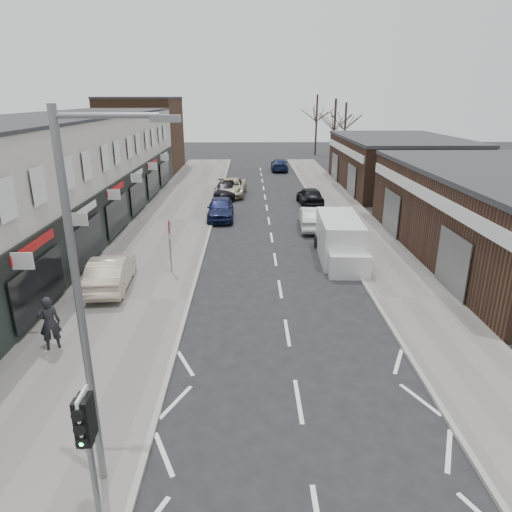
{
  "coord_description": "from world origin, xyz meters",
  "views": [
    {
      "loc": [
        -1.39,
        -8.91,
        8.23
      ],
      "look_at": [
        -1.13,
        7.13,
        2.6
      ],
      "focal_mm": 32.0,
      "sensor_mm": 36.0,
      "label": 1
    }
  ],
  "objects_px": {
    "sedan_on_pavement": "(111,272)",
    "parked_car_left_a": "(220,208)",
    "parked_car_right_b": "(310,196)",
    "parked_car_left_b": "(225,190)",
    "traffic_light": "(87,431)",
    "warning_sign": "(170,231)",
    "parked_car_right_c": "(279,165)",
    "street_lamp": "(87,294)",
    "white_van": "(340,240)",
    "parked_car_left_c": "(231,187)",
    "parked_car_right_a": "(312,218)",
    "pedestrian": "(49,323)"
  },
  "relations": [
    {
      "from": "parked_car_left_b",
      "to": "parked_car_right_a",
      "type": "bearing_deg",
      "value": -57.17
    },
    {
      "from": "parked_car_left_b",
      "to": "traffic_light",
      "type": "bearing_deg",
      "value": -91.09
    },
    {
      "from": "parked_car_left_a",
      "to": "parked_car_left_b",
      "type": "xyz_separation_m",
      "value": [
        0.0,
        7.21,
        -0.12
      ]
    },
    {
      "from": "parked_car_left_c",
      "to": "parked_car_right_c",
      "type": "relative_size",
      "value": 1.11
    },
    {
      "from": "traffic_light",
      "to": "sedan_on_pavement",
      "type": "xyz_separation_m",
      "value": [
        -3.15,
        12.1,
        -1.56
      ]
    },
    {
      "from": "parked_car_left_a",
      "to": "parked_car_left_b",
      "type": "height_order",
      "value": "parked_car_left_a"
    },
    {
      "from": "parked_car_right_c",
      "to": "parked_car_left_b",
      "type": "bearing_deg",
      "value": 70.8
    },
    {
      "from": "sedan_on_pavement",
      "to": "white_van",
      "type": "bearing_deg",
      "value": -164.78
    },
    {
      "from": "warning_sign",
      "to": "parked_car_left_c",
      "type": "relative_size",
      "value": 0.51
    },
    {
      "from": "white_van",
      "to": "sedan_on_pavement",
      "type": "distance_m",
      "value": 11.64
    },
    {
      "from": "parked_car_left_c",
      "to": "parked_car_right_b",
      "type": "bearing_deg",
      "value": -26.62
    },
    {
      "from": "parked_car_left_c",
      "to": "parked_car_right_b",
      "type": "distance_m",
      "value": 7.47
    },
    {
      "from": "white_van",
      "to": "parked_car_left_b",
      "type": "distance_m",
      "value": 17.16
    },
    {
      "from": "traffic_light",
      "to": "parked_car_right_b",
      "type": "bearing_deg",
      "value": 74.73
    },
    {
      "from": "sedan_on_pavement",
      "to": "parked_car_right_b",
      "type": "bearing_deg",
      "value": -127.85
    },
    {
      "from": "traffic_light",
      "to": "warning_sign",
      "type": "height_order",
      "value": "traffic_light"
    },
    {
      "from": "traffic_light",
      "to": "parked_car_left_c",
      "type": "xyz_separation_m",
      "value": [
        1.45,
        32.71,
        -1.68
      ]
    },
    {
      "from": "white_van",
      "to": "parked_car_right_b",
      "type": "height_order",
      "value": "white_van"
    },
    {
      "from": "parked_car_right_a",
      "to": "street_lamp",
      "type": "bearing_deg",
      "value": 74.11
    },
    {
      "from": "white_van",
      "to": "pedestrian",
      "type": "height_order",
      "value": "white_van"
    },
    {
      "from": "traffic_light",
      "to": "parked_car_right_c",
      "type": "relative_size",
      "value": 0.65
    },
    {
      "from": "parked_car_right_b",
      "to": "parked_car_left_c",
      "type": "bearing_deg",
      "value": -33.69
    },
    {
      "from": "white_van",
      "to": "parked_car_left_c",
      "type": "height_order",
      "value": "white_van"
    },
    {
      "from": "pedestrian",
      "to": "parked_car_left_a",
      "type": "bearing_deg",
      "value": -128.15
    },
    {
      "from": "traffic_light",
      "to": "parked_car_left_a",
      "type": "relative_size",
      "value": 0.69
    },
    {
      "from": "parked_car_right_b",
      "to": "parked_car_left_b",
      "type": "bearing_deg",
      "value": -25.82
    },
    {
      "from": "sedan_on_pavement",
      "to": "parked_car_left_a",
      "type": "distance_m",
      "value": 13.15
    },
    {
      "from": "traffic_light",
      "to": "street_lamp",
      "type": "height_order",
      "value": "street_lamp"
    },
    {
      "from": "street_lamp",
      "to": "sedan_on_pavement",
      "type": "distance_m",
      "value": 11.9
    },
    {
      "from": "traffic_light",
      "to": "parked_car_left_a",
      "type": "distance_m",
      "value": 24.64
    },
    {
      "from": "traffic_light",
      "to": "parked_car_left_a",
      "type": "height_order",
      "value": "traffic_light"
    },
    {
      "from": "parked_car_left_c",
      "to": "parked_car_left_b",
      "type": "bearing_deg",
      "value": -112.3
    },
    {
      "from": "street_lamp",
      "to": "parked_car_left_b",
      "type": "bearing_deg",
      "value": 87.89
    },
    {
      "from": "traffic_light",
      "to": "parked_car_right_b",
      "type": "xyz_separation_m",
      "value": [
        7.9,
        28.94,
        -1.69
      ]
    },
    {
      "from": "warning_sign",
      "to": "traffic_light",
      "type": "bearing_deg",
      "value": -86.9
    },
    {
      "from": "parked_car_right_a",
      "to": "parked_car_right_b",
      "type": "xyz_separation_m",
      "value": [
        0.74,
        6.96,
        -0.01
      ]
    },
    {
      "from": "sedan_on_pavement",
      "to": "pedestrian",
      "type": "height_order",
      "value": "pedestrian"
    },
    {
      "from": "street_lamp",
      "to": "parked_car_right_c",
      "type": "relative_size",
      "value": 1.69
    },
    {
      "from": "parked_car_left_b",
      "to": "white_van",
      "type": "bearing_deg",
      "value": -65.94
    },
    {
      "from": "parked_car_right_b",
      "to": "parked_car_right_a",
      "type": "bearing_deg",
      "value": 80.53
    },
    {
      "from": "street_lamp",
      "to": "sedan_on_pavement",
      "type": "height_order",
      "value": "street_lamp"
    },
    {
      "from": "parked_car_right_c",
      "to": "parked_car_left_c",
      "type": "bearing_deg",
      "value": 71.17
    },
    {
      "from": "parked_car_right_c",
      "to": "street_lamp",
      "type": "bearing_deg",
      "value": 82.87
    },
    {
      "from": "street_lamp",
      "to": "parked_car_right_b",
      "type": "distance_m",
      "value": 29.12
    },
    {
      "from": "parked_car_left_b",
      "to": "sedan_on_pavement",
      "type": "bearing_deg",
      "value": -101.19
    },
    {
      "from": "white_van",
      "to": "sedan_on_pavement",
      "type": "bearing_deg",
      "value": -157.45
    },
    {
      "from": "warning_sign",
      "to": "pedestrian",
      "type": "distance_m",
      "value": 7.83
    },
    {
      "from": "traffic_light",
      "to": "parked_car_right_c",
      "type": "distance_m",
      "value": 47.28
    },
    {
      "from": "street_lamp",
      "to": "warning_sign",
      "type": "height_order",
      "value": "street_lamp"
    },
    {
      "from": "parked_car_left_b",
      "to": "parked_car_right_c",
      "type": "bearing_deg",
      "value": 70.24
    }
  ]
}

